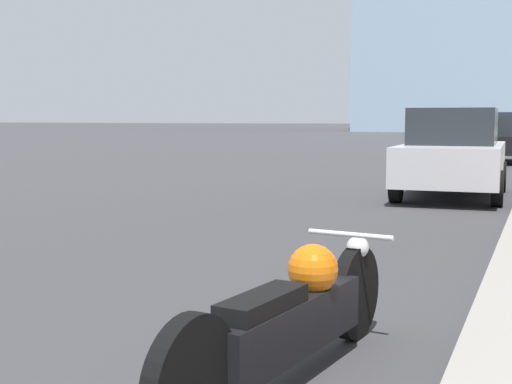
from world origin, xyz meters
TOP-DOWN VIEW (x-y plane):
  - motorcycle at (2.79, 4.34)m, footprint 0.67×2.65m
  - parked_car_silver at (2.41, 14.98)m, footprint 2.10×4.40m
  - parked_car_black at (2.48, 27.05)m, footprint 2.08×4.31m

SIDE VIEW (x-z plane):
  - motorcycle at x=2.79m, z-range 0.00..0.79m
  - parked_car_black at x=2.48m, z-range 0.00..1.63m
  - parked_car_silver at x=2.41m, z-range -0.01..1.75m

